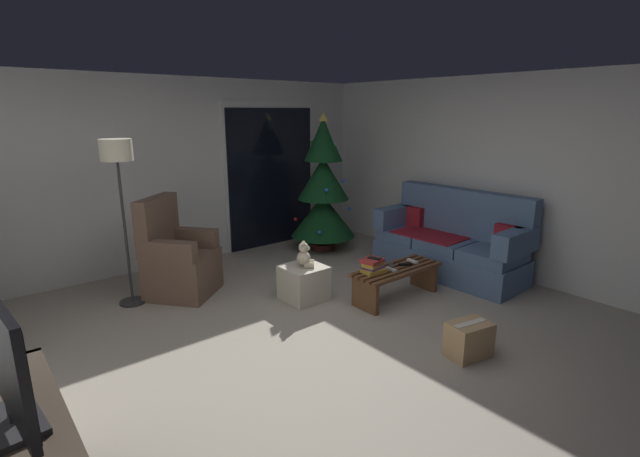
# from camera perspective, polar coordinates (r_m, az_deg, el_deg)

# --- Properties ---
(ground_plane) EXTENTS (7.00, 7.00, 0.00)m
(ground_plane) POSITION_cam_1_polar(r_m,az_deg,el_deg) (4.37, 1.82, -13.52)
(ground_plane) COLOR #9E9384
(wall_back) EXTENTS (5.72, 0.12, 2.50)m
(wall_back) POSITION_cam_1_polar(r_m,az_deg,el_deg) (6.53, -16.18, 6.88)
(wall_back) COLOR silver
(wall_back) RESTS_ON ground
(wall_right) EXTENTS (0.12, 6.00, 2.50)m
(wall_right) POSITION_cam_1_polar(r_m,az_deg,el_deg) (6.19, 22.40, 5.97)
(wall_right) COLOR silver
(wall_right) RESTS_ON ground
(patio_door_frame) EXTENTS (1.60, 0.02, 2.20)m
(patio_door_frame) POSITION_cam_1_polar(r_m,az_deg,el_deg) (7.10, -6.17, 6.72)
(patio_door_frame) COLOR silver
(patio_door_frame) RESTS_ON ground
(patio_door_glass) EXTENTS (1.50, 0.02, 2.10)m
(patio_door_glass) POSITION_cam_1_polar(r_m,az_deg,el_deg) (7.09, -6.08, 6.31)
(patio_door_glass) COLOR black
(patio_door_glass) RESTS_ON ground
(couch) EXTENTS (0.83, 1.96, 1.08)m
(couch) POSITION_cam_1_polar(r_m,az_deg,el_deg) (6.09, 16.12, -1.82)
(couch) COLOR slate
(couch) RESTS_ON ground
(coffee_table) EXTENTS (1.10, 0.40, 0.37)m
(coffee_table) POSITION_cam_1_polar(r_m,az_deg,el_deg) (5.18, 9.58, -6.14)
(coffee_table) COLOR brown
(coffee_table) RESTS_ON ground
(remote_white) EXTENTS (0.06, 0.16, 0.02)m
(remote_white) POSITION_cam_1_polar(r_m,az_deg,el_deg) (5.36, 11.54, -4.02)
(remote_white) COLOR silver
(remote_white) RESTS_ON coffee_table
(remote_silver) EXTENTS (0.05, 0.16, 0.02)m
(remote_silver) POSITION_cam_1_polar(r_m,az_deg,el_deg) (5.05, 8.92, -5.08)
(remote_silver) COLOR #ADADB2
(remote_silver) RESTS_ON coffee_table
(remote_black) EXTENTS (0.16, 0.12, 0.02)m
(remote_black) POSITION_cam_1_polar(r_m,az_deg,el_deg) (5.23, 10.64, -4.45)
(remote_black) COLOR black
(remote_black) RESTS_ON coffee_table
(remote_graphite) EXTENTS (0.14, 0.14, 0.02)m
(remote_graphite) POSITION_cam_1_polar(r_m,az_deg,el_deg) (5.17, 8.93, -4.59)
(remote_graphite) COLOR #333338
(remote_graphite) RESTS_ON coffee_table
(book_stack) EXTENTS (0.27, 0.23, 0.15)m
(book_stack) POSITION_cam_1_polar(r_m,az_deg,el_deg) (4.94, 6.65, -4.66)
(book_stack) COLOR #B79333
(book_stack) RESTS_ON coffee_table
(cell_phone) EXTENTS (0.11, 0.16, 0.01)m
(cell_phone) POSITION_cam_1_polar(r_m,az_deg,el_deg) (4.93, 6.86, -3.72)
(cell_phone) COLOR black
(cell_phone) RESTS_ON book_stack
(christmas_tree) EXTENTS (0.96, 0.96, 2.03)m
(christmas_tree) POSITION_cam_1_polar(r_m,az_deg,el_deg) (6.76, 0.40, 4.70)
(christmas_tree) COLOR #4C1E19
(christmas_tree) RESTS_ON ground
(armchair) EXTENTS (0.96, 0.96, 1.13)m
(armchair) POSITION_cam_1_polar(r_m,az_deg,el_deg) (5.44, -17.42, -3.84)
(armchair) COLOR brown
(armchair) RESTS_ON ground
(floor_lamp) EXTENTS (0.32, 0.32, 1.78)m
(floor_lamp) POSITION_cam_1_polar(r_m,az_deg,el_deg) (5.12, -24.04, 7.12)
(floor_lamp) COLOR #2D2D30
(floor_lamp) RESTS_ON ground
(television) EXTENTS (0.23, 0.84, 0.61)m
(television) POSITION_cam_1_polar(r_m,az_deg,el_deg) (2.38, -34.91, -13.39)
(television) COLOR black
(television) RESTS_ON media_shelf
(ottoman) EXTENTS (0.44, 0.44, 0.39)m
(ottoman) POSITION_cam_1_polar(r_m,az_deg,el_deg) (5.11, -2.04, -6.84)
(ottoman) COLOR beige
(ottoman) RESTS_ON ground
(teddy_bear_cream) EXTENTS (0.22, 0.21, 0.29)m
(teddy_bear_cream) POSITION_cam_1_polar(r_m,az_deg,el_deg) (5.00, -1.95, -3.47)
(teddy_bear_cream) COLOR beige
(teddy_bear_cream) RESTS_ON ottoman
(cardboard_box_taped_mid_floor) EXTENTS (0.41, 0.32, 0.31)m
(cardboard_box_taped_mid_floor) POSITION_cam_1_polar(r_m,az_deg,el_deg) (4.22, 18.18, -13.09)
(cardboard_box_taped_mid_floor) COLOR tan
(cardboard_box_taped_mid_floor) RESTS_ON ground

